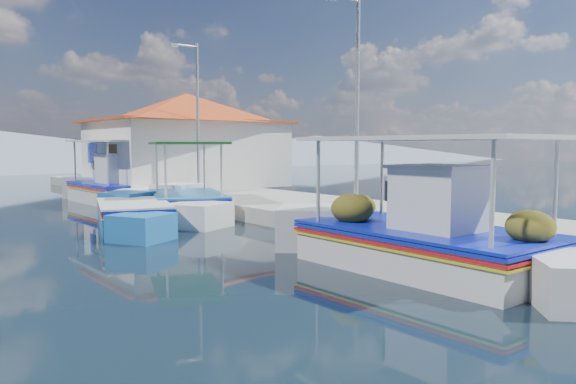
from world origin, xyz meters
TOP-DOWN VIEW (x-y plane):
  - ground at (0.00, 0.00)m, footprint 160.00×160.00m
  - quay at (5.90, 6.00)m, footprint 5.00×44.00m
  - bollards at (3.80, 5.25)m, footprint 0.20×17.20m
  - main_caique at (2.37, -2.07)m, footprint 2.67×8.87m
  - caique_green_canopy at (2.58, 8.29)m, footprint 3.95×7.14m
  - caique_blue_hull at (0.02, 6.76)m, footprint 3.21×6.25m
  - caique_far at (2.39, 14.57)m, footprint 2.62×8.48m
  - harbor_building at (6.20, 15.00)m, footprint 10.49×10.49m
  - lamp_post_near at (4.51, 2.00)m, footprint 1.21×0.14m
  - lamp_post_far at (4.51, 11.00)m, footprint 1.21×0.14m
  - mountain_ridge at (6.54, 56.00)m, footprint 171.40×96.00m

SIDE VIEW (x-z plane):
  - ground at x=0.00m, z-range 0.00..0.00m
  - quay at x=5.90m, z-range 0.00..0.50m
  - caique_blue_hull at x=0.02m, z-range -0.27..0.90m
  - caique_green_canopy at x=2.58m, z-range -1.00..1.85m
  - caique_far at x=2.39m, z-range -0.93..2.03m
  - main_caique at x=2.37m, z-range -0.90..2.02m
  - bollards at x=3.80m, z-range 0.50..0.80m
  - mountain_ridge at x=6.54m, z-range -0.71..4.79m
  - harbor_building at x=6.20m, z-range 0.58..4.98m
  - lamp_post_near at x=4.51m, z-range 0.85..6.85m
  - lamp_post_far at x=4.51m, z-range 0.85..6.85m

